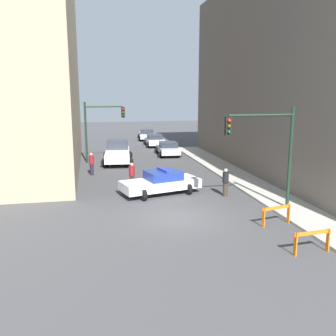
# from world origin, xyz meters

# --- Properties ---
(ground_plane) EXTENTS (120.00, 120.00, 0.00)m
(ground_plane) POSITION_xyz_m (0.00, 0.00, 0.00)
(ground_plane) COLOR #424244
(sidewalk_right) EXTENTS (2.40, 44.00, 0.12)m
(sidewalk_right) POSITION_xyz_m (6.20, 0.00, 0.06)
(sidewalk_right) COLOR #B2ADA3
(sidewalk_right) RESTS_ON ground_plane
(building_right) EXTENTS (12.00, 28.00, 14.63)m
(building_right) POSITION_xyz_m (13.40, 8.00, 7.31)
(building_right) COLOR #6B6056
(building_right) RESTS_ON ground_plane
(traffic_light_near) EXTENTS (3.64, 0.35, 5.20)m
(traffic_light_near) POSITION_xyz_m (4.73, 0.07, 3.53)
(traffic_light_near) COLOR black
(traffic_light_near) RESTS_ON sidewalk_right
(traffic_light_far) EXTENTS (3.44, 0.35, 5.20)m
(traffic_light_far) POSITION_xyz_m (-3.30, 15.55, 3.40)
(traffic_light_far) COLOR black
(traffic_light_far) RESTS_ON ground_plane
(police_car) EXTENTS (5.02, 3.09, 1.52)m
(police_car) POSITION_xyz_m (0.00, 4.38, 0.72)
(police_car) COLOR white
(police_car) RESTS_ON ground_plane
(white_truck) EXTENTS (2.96, 5.56, 1.90)m
(white_truck) POSITION_xyz_m (-1.80, 15.12, 0.91)
(white_truck) COLOR silver
(white_truck) RESTS_ON ground_plane
(parked_car_near) EXTENTS (2.42, 4.39, 1.31)m
(parked_car_near) POSITION_xyz_m (3.26, 17.96, 0.67)
(parked_car_near) COLOR silver
(parked_car_near) RESTS_ON ground_plane
(parked_car_mid) EXTENTS (2.35, 4.35, 1.31)m
(parked_car_mid) POSITION_xyz_m (3.05, 24.41, 0.67)
(parked_car_mid) COLOR silver
(parked_car_mid) RESTS_ON ground_plane
(parked_car_far) EXTENTS (2.53, 4.45, 1.31)m
(parked_car_far) POSITION_xyz_m (3.02, 30.14, 0.67)
(parked_car_far) COLOR silver
(parked_car_far) RESTS_ON ground_plane
(pedestrian_crossing) EXTENTS (0.51, 0.51, 1.66)m
(pedestrian_crossing) POSITION_xyz_m (-1.57, 6.02, 0.86)
(pedestrian_crossing) COLOR #382D23
(pedestrian_crossing) RESTS_ON ground_plane
(pedestrian_corner) EXTENTS (0.38, 0.38, 1.66)m
(pedestrian_corner) POSITION_xyz_m (-4.04, 10.51, 0.86)
(pedestrian_corner) COLOR black
(pedestrian_corner) RESTS_ON ground_plane
(pedestrian_sidewalk) EXTENTS (0.47, 0.47, 1.66)m
(pedestrian_sidewalk) POSITION_xyz_m (3.61, 3.12, 0.86)
(pedestrian_sidewalk) COLOR #382D23
(pedestrian_sidewalk) RESTS_ON ground_plane
(barrier_front) EXTENTS (1.60, 0.28, 0.90)m
(barrier_front) POSITION_xyz_m (4.02, -5.12, 0.62)
(barrier_front) COLOR orange
(barrier_front) RESTS_ON ground_plane
(barrier_mid) EXTENTS (1.58, 0.46, 0.90)m
(barrier_mid) POSITION_xyz_m (4.19, -1.98, 0.62)
(barrier_mid) COLOR orange
(barrier_mid) RESTS_ON ground_plane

